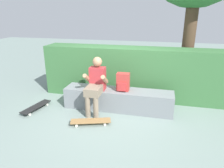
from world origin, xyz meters
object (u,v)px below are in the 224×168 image
at_px(bench_main, 118,99).
at_px(backpack_on_bench, 123,82).
at_px(person_skater, 96,83).
at_px(skateboard_beside_bench, 36,107).
at_px(skateboard_near_person, 91,121).

bearing_deg(bench_main, backpack_on_bench, -4.89).
bearing_deg(bench_main, person_skater, -153.84).
bearing_deg(skateboard_beside_bench, backpack_on_bench, 13.90).
height_order(skateboard_near_person, skateboard_beside_bench, same).
xyz_separation_m(bench_main, skateboard_near_person, (-0.38, -0.82, -0.16)).
height_order(person_skater, skateboard_near_person, person_skater).
relative_size(skateboard_beside_bench, backpack_on_bench, 2.06).
xyz_separation_m(bench_main, backpack_on_bench, (0.11, -0.01, 0.43)).
bearing_deg(backpack_on_bench, skateboard_near_person, -121.29).
relative_size(person_skater, skateboard_beside_bench, 1.49).
bearing_deg(person_skater, skateboard_near_person, -83.35).
relative_size(skateboard_near_person, skateboard_beside_bench, 1.00).
distance_m(skateboard_beside_bench, backpack_on_bench, 2.08).
distance_m(person_skater, backpack_on_bench, 0.60).
bearing_deg(skateboard_near_person, person_skater, 96.65).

